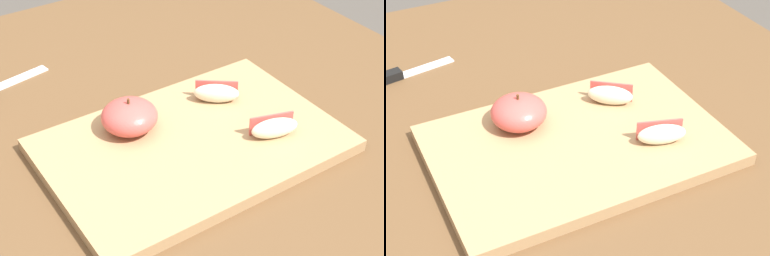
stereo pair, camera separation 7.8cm
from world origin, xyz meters
TOP-DOWN VIEW (x-y plane):
  - dining_table at (0.00, 0.00)m, footprint 1.10×0.94m
  - cutting_board at (0.08, -0.08)m, footprint 0.39×0.26m
  - apple_half_skin_up at (0.02, -0.01)m, footprint 0.08×0.08m
  - apple_wedge_back at (0.18, -0.13)m, footprint 0.07×0.04m
  - apple_wedge_near_knife at (0.16, -0.02)m, footprint 0.07×0.06m
  - paring_knife at (-0.11, 0.22)m, footprint 0.16×0.05m

SIDE VIEW (x-z plane):
  - dining_table at x=0.00m, z-range 0.27..1.04m
  - paring_knife at x=-0.11m, z-range 0.76..0.78m
  - cutting_board at x=0.08m, z-range 0.77..0.78m
  - apple_wedge_back at x=0.18m, z-range 0.78..0.81m
  - apple_wedge_near_knife at x=0.16m, z-range 0.78..0.81m
  - apple_half_skin_up at x=0.02m, z-range 0.78..0.83m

